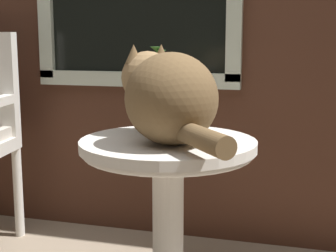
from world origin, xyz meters
The scene contains 3 objects.
wicker_side_table centered at (0.26, 0.22, 0.42)m, with size 0.63×0.63×0.60m.
cat centered at (0.27, 0.17, 0.76)m, with size 0.50×0.58×0.33m.
pewter_vase_with_ivy centered at (0.20, 0.38, 0.69)m, with size 0.13×0.13×0.32m.
Camera 1 is at (0.75, -1.48, 0.96)m, focal length 54.19 mm.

